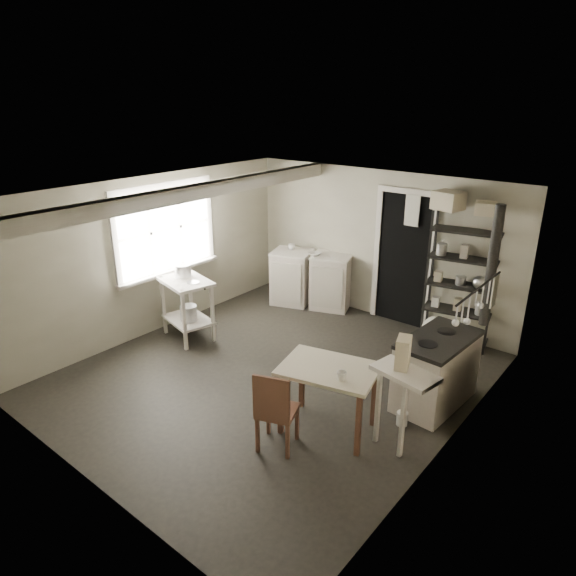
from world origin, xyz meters
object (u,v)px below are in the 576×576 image
Objects in this scene: stove at (436,369)px; shelf_rack at (461,281)px; stockpot at (183,273)px; base_cabinets at (311,278)px; work_table at (328,398)px; prep_table at (188,312)px; flour_sack at (435,331)px; chair at (277,405)px.

shelf_rack is at bearing 108.28° from stove.
shelf_rack is 1.72m from stove.
base_cabinets is at bearing 68.99° from stockpot.
stockpot is 0.26× the size of work_table.
stove is 1.08× the size of work_table.
flour_sack is at bearing 33.80° from prep_table.
stove is (0.41, -1.59, -0.51)m from shelf_rack.
stockpot is at bearing -131.66° from base_cabinets.
prep_table is 3.51m from flour_sack.
stockpot is at bearing -167.17° from stove.
base_cabinets is at bearing 171.88° from shelf_rack.
stockpot is at bearing -157.18° from shelf_rack.
shelf_rack is at bearing -17.71° from base_cabinets.
prep_table reaches higher than work_table.
chair is (1.96, -3.19, 0.03)m from base_cabinets.
stockpot is at bearing 168.46° from work_table.
flour_sack is at bearing 117.93° from stove.
shelf_rack is at bearing 36.01° from prep_table.
base_cabinets is 3.43m from work_table.
flour_sack is (-0.58, 1.30, -0.20)m from stove.
base_cabinets reaches higher than prep_table.
chair reaches higher than work_table.
stove is at bearing -86.60° from shelf_rack.
stockpot is 3.71m from stove.
work_table is at bearing 46.39° from chair.
base_cabinets is 1.54× the size of chair.
work_table is at bearing -91.93° from flour_sack.
chair is at bearing -112.69° from work_table.
chair is at bearing -113.47° from stove.
base_cabinets is (0.64, 2.12, 0.06)m from prep_table.
base_cabinets is (0.78, 2.04, -0.48)m from stockpot.
shelf_rack is 2.84m from work_table.
shelf_rack is 4.17× the size of flour_sack.
stockpot reaches higher than work_table.
shelf_rack is 3.39m from chair.
stockpot reaches higher than stove.
stove reaches higher than flour_sack.
stockpot is 3.01m from chair.
prep_table is at bearing -146.20° from flour_sack.
chair is at bearing -22.83° from stockpot.
work_table is 0.60m from chair.
prep_table is 0.91× the size of work_table.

